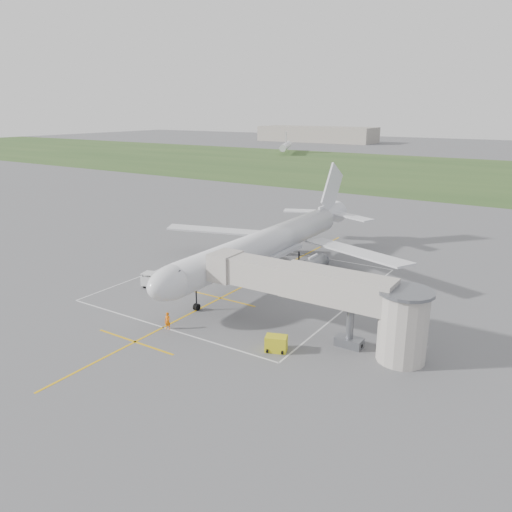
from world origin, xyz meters
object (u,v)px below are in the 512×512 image
Objects in this scene: baggage_cart at (153,280)px; gpu_unit at (276,344)px; ramp_worker_nose at (168,321)px; ramp_worker_wing at (200,261)px; jet_bridge at (329,296)px; airliner at (267,243)px.

gpu_unit is at bearing -28.71° from baggage_cart.
ramp_worker_wing is (-10.85, 18.73, -0.13)m from ramp_worker_nose.
jet_bridge is 12.78× the size of ramp_worker_nose.
gpu_unit is 1.49× the size of ramp_worker_wing.
ramp_worker_wing is (-22.75, 16.83, 0.04)m from gpu_unit.
ramp_worker_wing is at bearing 109.16° from ramp_worker_nose.
ramp_worker_nose is 21.64m from ramp_worker_wing.
airliner is at bearing 40.63° from baggage_cart.
ramp_worker_nose is (10.07, -8.36, -0.07)m from baggage_cart.
airliner is at bearing 81.01° from ramp_worker_nose.
airliner is 22.99m from gpu_unit.
gpu_unit is 0.77× the size of baggage_cart.
gpu_unit is (12.60, -18.88, -3.65)m from airliner.
ramp_worker_nose is (0.70, -20.78, -3.48)m from airliner.
ramp_worker_nose is (-15.02, -6.53, -3.83)m from jet_bridge.
airliner is at bearing 137.81° from jet_bridge.
airliner reaches higher than ramp_worker_nose.
ramp_worker_wing is (-25.87, 12.20, -3.96)m from jet_bridge.
ramp_worker_wing is (-10.15, -2.05, -3.60)m from airliner.
gpu_unit is at bearing -123.96° from jet_bridge.
airliner is at bearing 103.54° from gpu_unit.
airliner is 25.53× the size of ramp_worker_nose.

